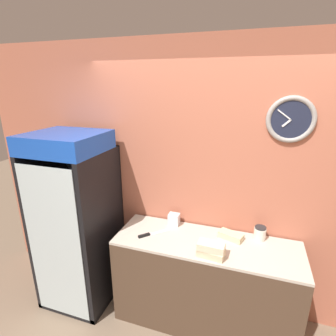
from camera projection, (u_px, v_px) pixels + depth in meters
The scene contains 9 objects.
wall_back at pixel (215, 184), 2.56m from camera, with size 5.20×0.10×2.70m.
prep_counter at pixel (204, 282), 2.54m from camera, with size 1.69×0.57×0.90m.
beverage_cooler at pixel (79, 211), 2.75m from camera, with size 0.69×0.72×1.86m.
sandwich_stack_bottom at pixel (211, 253), 2.20m from camera, with size 0.23×0.14×0.06m.
sandwich_stack_middle at pixel (211, 246), 2.18m from camera, with size 0.23×0.13×0.06m.
sandwich_flat_left at pixel (231, 236), 2.45m from camera, with size 0.24×0.17×0.06m.
chefs_knife at pixel (150, 234), 2.51m from camera, with size 0.25×0.26×0.02m.
condiment_jar at pixel (260, 233), 2.43m from camera, with size 0.11×0.11×0.13m.
napkin_dispenser at pixel (174, 219), 2.68m from camera, with size 0.11×0.09×0.12m.
Camera 1 is at (0.32, -1.24, 2.29)m, focal length 28.00 mm.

